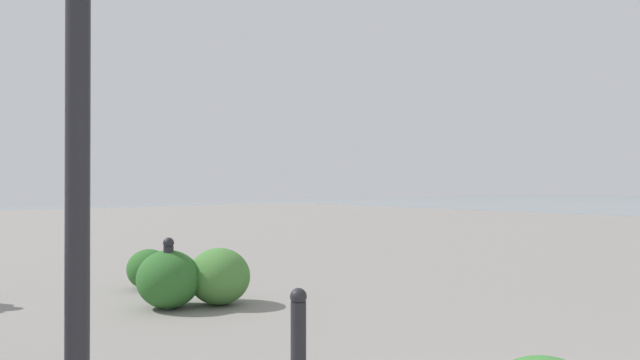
# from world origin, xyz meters

# --- Properties ---
(bollard_near) EXTENTS (0.13, 0.13, 0.70)m
(bollard_near) POSITION_xyz_m (3.63, -0.53, 0.37)
(bollard_near) COLOR #232328
(bollard_near) RESTS_ON ground
(bollard_mid) EXTENTS (0.13, 0.13, 0.86)m
(bollard_mid) POSITION_xyz_m (6.58, -0.94, 0.45)
(bollard_mid) COLOR #232328
(bollard_mid) RESTS_ON ground
(shrub_low) EXTENTS (0.67, 0.60, 0.57)m
(shrub_low) POSITION_xyz_m (8.00, -1.35, 0.28)
(shrub_low) COLOR #2D6628
(shrub_low) RESTS_ON ground
(shrub_round) EXTENTS (0.82, 0.74, 0.70)m
(shrub_round) POSITION_xyz_m (6.43, -1.54, 0.35)
(shrub_round) COLOR #477F38
(shrub_round) RESTS_ON ground
(shrub_wide) EXTENTS (0.82, 0.74, 0.70)m
(shrub_wide) POSITION_xyz_m (6.65, -0.97, 0.35)
(shrub_wide) COLOR #2D6628
(shrub_wide) RESTS_ON ground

